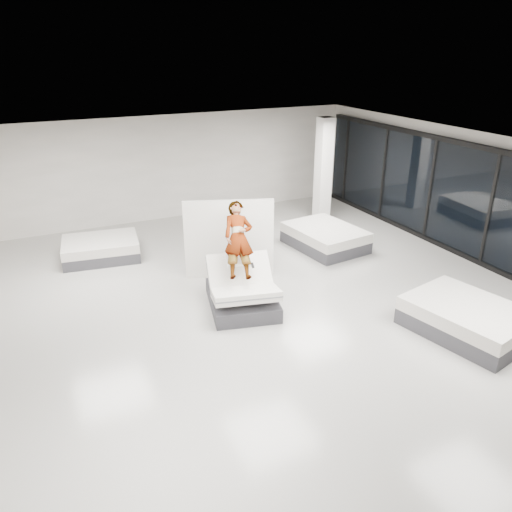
% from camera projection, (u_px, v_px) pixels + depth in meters
% --- Properties ---
extents(room, '(14.00, 14.04, 3.20)m').
position_uv_depth(room, '(273.00, 243.00, 9.64)').
color(room, '#A5A39C').
rests_on(room, ground).
extents(hero_bed, '(1.71, 2.04, 1.10)m').
position_uv_depth(hero_bed, '(242.00, 292.00, 10.48)').
color(hero_bed, '#333337').
rests_on(hero_bed, floor).
extents(person, '(0.98, 1.67, 1.49)m').
position_uv_depth(person, '(239.00, 250.00, 10.44)').
color(person, slate).
rests_on(person, hero_bed).
extents(remote, '(0.08, 0.15, 0.08)m').
position_uv_depth(remote, '(253.00, 265.00, 10.25)').
color(remote, black).
rests_on(remote, person).
extents(divider_panel, '(1.99, 0.79, 1.89)m').
position_uv_depth(divider_panel, '(229.00, 239.00, 11.63)').
color(divider_panel, white).
rests_on(divider_panel, floor).
extents(flat_bed_right_far, '(1.77, 2.23, 0.57)m').
position_uv_depth(flat_bed_right_far, '(325.00, 237.00, 13.58)').
color(flat_bed_right_far, '#333337').
rests_on(flat_bed_right_far, floor).
extents(flat_bed_right_near, '(2.01, 2.42, 0.59)m').
position_uv_depth(flat_bed_right_near, '(467.00, 319.00, 9.56)').
color(flat_bed_right_near, '#333337').
rests_on(flat_bed_right_near, floor).
extents(flat_bed_left_far, '(2.04, 1.64, 0.51)m').
position_uv_depth(flat_bed_left_far, '(101.00, 249.00, 12.90)').
color(flat_bed_left_far, '#333337').
rests_on(flat_bed_left_far, floor).
extents(column, '(0.40, 0.40, 3.20)m').
position_uv_depth(column, '(323.00, 172.00, 14.96)').
color(column, white).
rests_on(column, floor).
extents(storefront_glazing, '(0.12, 13.40, 2.92)m').
position_uv_depth(storefront_glazing, '(491.00, 210.00, 12.03)').
color(storefront_glazing, '#212B38').
rests_on(storefront_glazing, floor).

